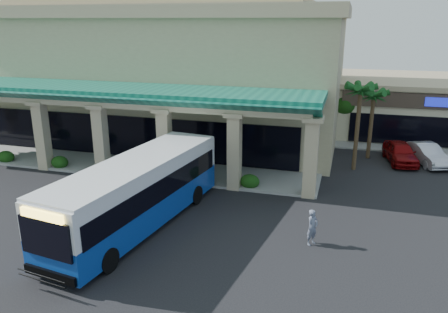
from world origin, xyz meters
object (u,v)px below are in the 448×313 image
(car_silver, at_px, (400,152))
(car_white, at_px, (426,154))
(transit_bus, at_px, (138,194))
(pedestrian, at_px, (312,227))

(car_silver, bearing_deg, car_white, -2.05)
(transit_bus, relative_size, car_white, 2.79)
(car_silver, bearing_deg, pedestrian, -119.61)
(transit_bus, distance_m, car_white, 21.20)
(transit_bus, xyz_separation_m, pedestrian, (8.44, 0.49, -0.86))
(pedestrian, bearing_deg, transit_bus, 126.18)
(car_white, bearing_deg, pedestrian, -137.17)
(transit_bus, bearing_deg, pedestrian, 11.47)
(car_silver, height_order, car_white, car_silver)
(transit_bus, height_order, pedestrian, transit_bus)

